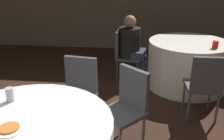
% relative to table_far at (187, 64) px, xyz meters
% --- Properties ---
extents(table_far, '(1.26, 1.26, 0.75)m').
position_rel_table_far_xyz_m(table_far, '(0.00, 0.00, 0.00)').
color(table_far, white).
rests_on(table_far, ground_plane).
extents(chair_near_north, '(0.46, 0.46, 0.87)m').
position_rel_table_far_xyz_m(chair_near_north, '(-1.46, -1.37, 0.15)').
color(chair_near_north, '#47474C').
rests_on(chair_near_north, ground_plane).
extents(chair_near_northeast, '(0.57, 0.57, 0.87)m').
position_rel_table_far_xyz_m(chair_near_northeast, '(-0.89, -1.64, 0.15)').
color(chair_near_northeast, '#47474C').
rests_on(chair_near_northeast, ground_plane).
extents(chair_far_south, '(0.41, 0.41, 0.87)m').
position_rel_table_far_xyz_m(chair_far_south, '(0.02, -1.04, 0.15)').
color(chair_far_south, '#47474C').
rests_on(chair_far_south, ground_plane).
extents(chair_far_west, '(0.44, 0.44, 0.87)m').
position_rel_table_far_xyz_m(chair_far_west, '(-1.04, 0.11, 0.15)').
color(chair_far_west, '#47474C').
rests_on(chair_far_west, ground_plane).
extents(person_black_shirt, '(0.52, 0.38, 1.12)m').
position_rel_table_far_xyz_m(person_black_shirt, '(-0.88, 0.09, 0.20)').
color(person_black_shirt, '#33384C').
rests_on(person_black_shirt, ground_plane).
extents(pizza_plate_near, '(0.22, 0.22, 0.02)m').
position_rel_table_far_xyz_m(pizza_plate_near, '(-1.68, -2.52, 0.38)').
color(pizza_plate_near, white).
rests_on(pizza_plate_near, table_near).
extents(soda_can_silver, '(0.07, 0.07, 0.12)m').
position_rel_table_far_xyz_m(soda_can_silver, '(-1.86, -2.13, 0.44)').
color(soda_can_silver, silver).
rests_on(soda_can_silver, table_near).
extents(cup_far, '(0.08, 0.08, 0.10)m').
position_rel_table_far_xyz_m(cup_far, '(0.29, -0.34, 0.43)').
color(cup_far, red).
rests_on(cup_far, table_far).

